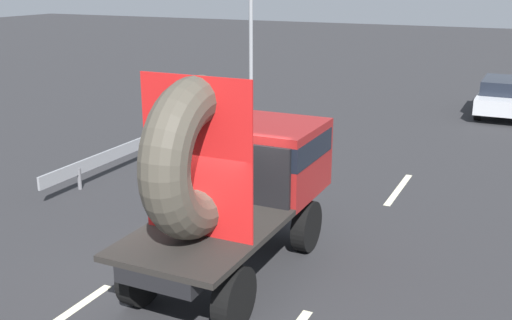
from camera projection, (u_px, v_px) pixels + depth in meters
ground_plane at (196, 282)px, 10.53m from camera, size 120.00×120.00×0.00m
flatbed_truck at (238, 172)px, 10.58m from camera, size 2.02×4.86×3.71m
distant_sedan at (505, 95)px, 23.09m from camera, size 1.84×4.29×1.40m
traffic_light at (251, 9)px, 23.73m from camera, size 0.42×0.36×5.98m
guardrail at (169, 133)px, 18.49m from camera, size 0.10×10.75×0.71m
lane_dash_left_near at (62, 317)px, 9.44m from camera, size 0.16×2.25×0.01m
lane_dash_left_far at (276, 170)px, 16.64m from camera, size 0.16×2.92×0.01m
lane_dash_right_far at (399, 189)px, 15.14m from camera, size 0.16×2.51×0.01m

